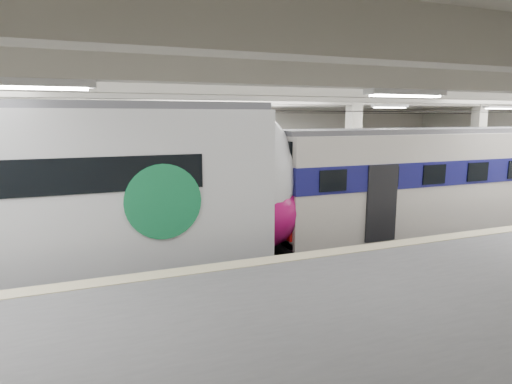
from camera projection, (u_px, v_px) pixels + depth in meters
name	position (u px, v px, depth m)	size (l,w,h in m)	color
station_hall	(297.00, 163.00, 11.84)	(36.00, 24.00, 5.75)	black
modern_emu	(57.00, 197.00, 11.36)	(15.48, 3.19, 4.91)	silver
older_rer	(426.00, 181.00, 15.85)	(12.28, 2.71, 4.10)	beige
far_train	(22.00, 172.00, 15.85)	(15.33, 3.62, 4.81)	silver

